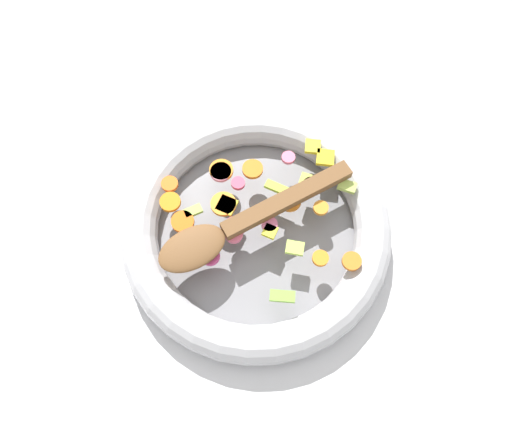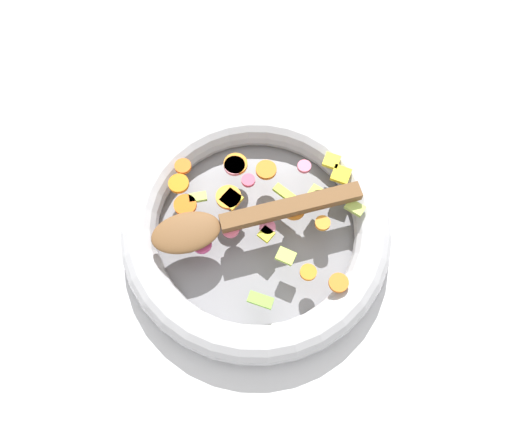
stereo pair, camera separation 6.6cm
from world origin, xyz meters
name	(u,v)px [view 1 (the left image)]	position (x,y,z in m)	size (l,w,h in m)	color
ground_plane	(256,234)	(0.00, 0.00, 0.00)	(4.00, 4.00, 0.00)	silver
skillet	(256,228)	(0.00, 0.00, 0.02)	(0.37, 0.37, 0.05)	slate
chopped_vegetables	(255,203)	(0.02, 0.01, 0.05)	(0.24, 0.29, 0.01)	orange
wooden_spoon	(236,226)	(-0.02, 0.02, 0.06)	(0.25, 0.19, 0.01)	brown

